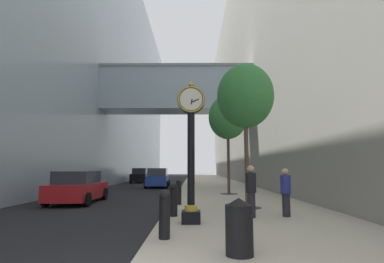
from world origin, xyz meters
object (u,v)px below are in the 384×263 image
at_px(bollard_nearest, 165,213).
at_px(street_tree_mid_near, 228,118).
at_px(trash_bin, 239,226).
at_px(bollard_third, 179,191).
at_px(car_black_far, 141,176).
at_px(car_blue_near, 158,178).
at_px(bollard_second, 174,199).
at_px(pedestrian_by_clock, 286,191).
at_px(street_tree_near, 245,97).
at_px(car_red_mid, 78,187).
at_px(pedestrian_walking, 251,190).
at_px(street_clock, 191,144).

xyz_separation_m(bollard_nearest, street_tree_mid_near, (2.87, 11.77, 4.24)).
bearing_deg(trash_bin, bollard_third, 101.26).
height_order(street_tree_mid_near, car_black_far, street_tree_mid_near).
xyz_separation_m(trash_bin, car_blue_near, (-4.10, 21.50, 0.16)).
relative_size(bollard_second, pedestrian_by_clock, 0.69).
bearing_deg(trash_bin, bollard_second, 108.80).
bearing_deg(street_tree_near, car_black_far, 109.91).
bearing_deg(bollard_nearest, bollard_second, 90.00).
height_order(bollard_nearest, pedestrian_by_clock, pedestrian_by_clock).
bearing_deg(pedestrian_by_clock, car_red_mid, 150.74).
height_order(bollard_third, street_tree_near, street_tree_near).
relative_size(bollard_nearest, car_blue_near, 0.24).
relative_size(pedestrian_walking, pedestrian_by_clock, 1.06).
xyz_separation_m(street_tree_near, street_tree_mid_near, (-0.00, 6.46, 0.20)).
distance_m(bollard_nearest, car_blue_near, 20.36).
bearing_deg(street_clock, bollard_nearest, -107.06).
relative_size(bollard_second, street_tree_near, 0.18).
bearing_deg(bollard_third, car_red_mid, 161.09).
bearing_deg(car_red_mid, street_tree_mid_near, 24.44).
xyz_separation_m(street_clock, street_tree_mid_near, (2.27, 9.83, 2.49)).
relative_size(bollard_nearest, pedestrian_walking, 0.65).
bearing_deg(street_tree_mid_near, bollard_nearest, -103.71).
relative_size(bollard_third, street_tree_mid_near, 0.18).
bearing_deg(pedestrian_walking, trash_bin, -103.90).
distance_m(street_clock, trash_bin, 3.82).
bearing_deg(car_red_mid, bollard_nearest, -57.59).
relative_size(bollard_second, trash_bin, 1.05).
bearing_deg(bollard_nearest, pedestrian_by_clock, 39.63).
height_order(bollard_nearest, bollard_second, same).
distance_m(pedestrian_by_clock, car_red_mid, 10.23).
relative_size(street_tree_near, pedestrian_walking, 3.55).
height_order(street_tree_mid_near, car_blue_near, street_tree_mid_near).
xyz_separation_m(bollard_third, car_black_far, (-5.60, 22.35, 0.12)).
xyz_separation_m(bollard_nearest, car_blue_near, (-2.57, 20.20, 0.12)).
xyz_separation_m(car_red_mid, car_black_far, (-0.45, 20.58, 0.06)).
bearing_deg(car_black_far, street_tree_mid_near, -63.42).
xyz_separation_m(street_tree_near, car_blue_near, (-5.44, 14.89, -3.93)).
bearing_deg(pedestrian_walking, car_red_mid, 146.05).
xyz_separation_m(street_clock, pedestrian_by_clock, (3.17, 1.18, -1.49)).
height_order(street_tree_mid_near, pedestrian_walking, street_tree_mid_near).
bearing_deg(street_tree_mid_near, bollard_third, -117.93).
distance_m(trash_bin, car_black_far, 30.83).
relative_size(pedestrian_by_clock, car_red_mid, 0.36).
bearing_deg(trash_bin, car_black_far, 103.36).
xyz_separation_m(trash_bin, car_red_mid, (-6.68, 9.42, 0.10)).
xyz_separation_m(trash_bin, car_black_far, (-7.13, 30.00, 0.16)).
relative_size(street_tree_mid_near, pedestrian_walking, 3.70).
bearing_deg(street_tree_near, car_blue_near, 110.09).
distance_m(trash_bin, car_blue_near, 21.88).
distance_m(bollard_nearest, bollard_second, 3.18).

